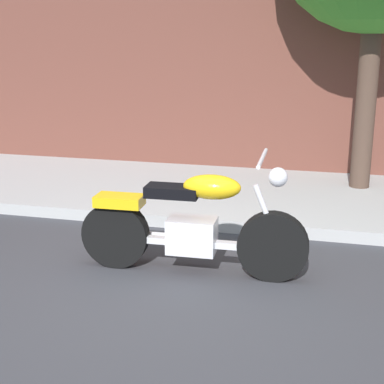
% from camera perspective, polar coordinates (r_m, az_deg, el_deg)
% --- Properties ---
extents(ground_plane, '(60.00, 60.00, 0.00)m').
position_cam_1_polar(ground_plane, '(4.91, -1.39, -10.40)').
color(ground_plane, '#38383D').
extents(sidewalk, '(22.60, 2.60, 0.14)m').
position_cam_1_polar(sidewalk, '(7.59, 4.56, -0.31)').
color(sidewalk, '#AAAAAA').
rests_on(sidewalk, ground).
extents(motorcycle, '(2.11, 0.70, 1.13)m').
position_cam_1_polar(motorcycle, '(5.21, -0.00, -3.41)').
color(motorcycle, black).
rests_on(motorcycle, ground).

